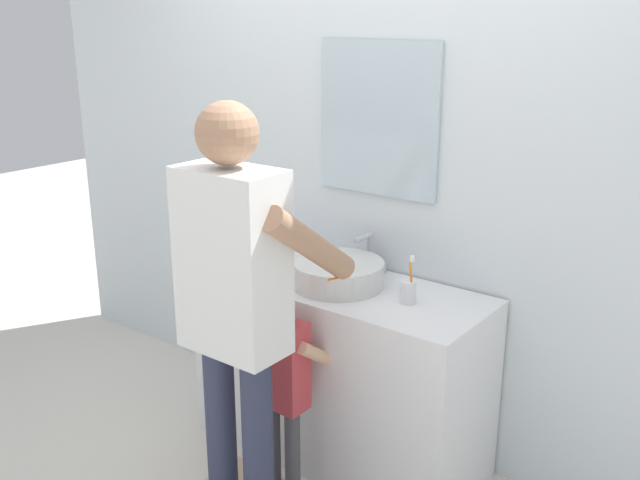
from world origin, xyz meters
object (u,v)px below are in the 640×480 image
object	(u,v)px
toothbrush_cup	(408,291)
adult_parent	(236,288)
soap_bottle	(282,250)
child_toddler	(283,376)

from	to	relation	value
toothbrush_cup	adult_parent	xyz separation A→B (m)	(-0.35, -0.64, 0.13)
soap_bottle	adult_parent	world-z (taller)	adult_parent
child_toddler	soap_bottle	bearing A→B (deg)	129.97
toothbrush_cup	soap_bottle	world-z (taller)	toothbrush_cup
toothbrush_cup	child_toddler	world-z (taller)	toothbrush_cup
child_toddler	adult_parent	distance (m)	0.52
soap_bottle	child_toddler	bearing A→B (deg)	-50.03
child_toddler	adult_parent	bearing A→B (deg)	-91.87
toothbrush_cup	child_toddler	distance (m)	0.62
toothbrush_cup	child_toddler	xyz separation A→B (m)	(-0.34, -0.40, -0.33)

